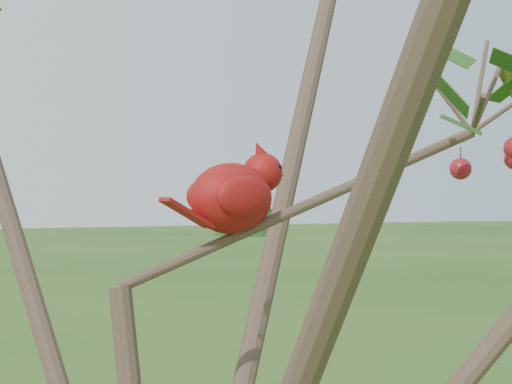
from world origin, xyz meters
TOP-DOWN VIEW (x-y plane):
  - crabapple_tree at (0.03, -0.02)m, footprint 2.35×2.05m
  - cardinal at (0.13, 0.09)m, footprint 0.23×0.15m

SIDE VIEW (x-z plane):
  - cardinal at x=0.13m, z-range 2.01..2.18m
  - crabapple_tree at x=0.03m, z-range 0.65..3.60m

